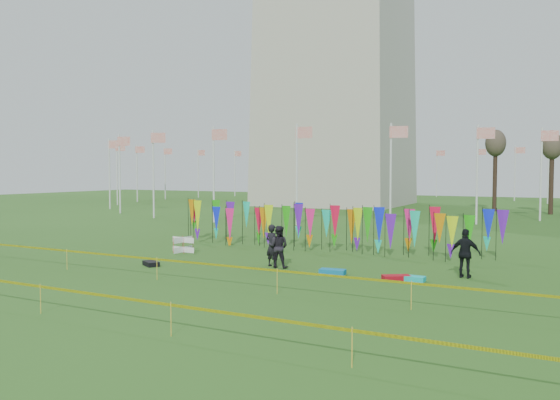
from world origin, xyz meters
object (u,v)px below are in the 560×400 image
at_px(person_left, 272,245).
at_px(kite_bag_red, 396,278).
at_px(person_mid, 279,247).
at_px(person_right, 466,253).
at_px(kite_bag_black, 151,264).
at_px(kite_bag_teal, 411,278).
at_px(box_kite, 183,245).
at_px(kite_bag_turquoise, 333,272).

distance_m(person_left, kite_bag_red, 5.86).
height_order(person_mid, person_right, person_right).
xyz_separation_m(person_mid, kite_bag_black, (-5.34, -2.22, -0.83)).
bearing_deg(kite_bag_black, person_right, 15.36).
bearing_deg(kite_bag_teal, box_kite, 171.19).
bearing_deg(kite_bag_red, kite_bag_black, -170.16).
bearing_deg(kite_bag_teal, kite_bag_black, -169.90).
height_order(kite_bag_red, kite_bag_teal, kite_bag_red).
relative_size(person_mid, kite_bag_red, 1.73).
height_order(person_right, kite_bag_turquoise, person_right).
distance_m(person_left, person_mid, 0.41).
distance_m(box_kite, kite_bag_black, 4.14).
distance_m(person_right, kite_bag_black, 13.57).
relative_size(box_kite, kite_bag_red, 0.76).
bearing_deg(kite_bag_teal, person_right, 41.74).
relative_size(box_kite, kite_bag_black, 0.93).
xyz_separation_m(person_mid, person_right, (7.71, 1.37, 0.05)).
bearing_deg(kite_bag_black, kite_bag_red, 9.84).
height_order(person_left, kite_bag_black, person_left).
xyz_separation_m(person_mid, kite_bag_turquoise, (2.71, -0.36, -0.83)).
distance_m(person_right, kite_bag_red, 3.03).
relative_size(person_left, kite_bag_teal, 1.86).
bearing_deg(person_left, box_kite, 0.72).
bearing_deg(kite_bag_red, person_left, 175.20).
bearing_deg(person_left, person_right, -156.03).
distance_m(kite_bag_turquoise, kite_bag_teal, 3.24).
height_order(box_kite, kite_bag_black, box_kite).
distance_m(kite_bag_turquoise, kite_bag_black, 8.26).
xyz_separation_m(box_kite, kite_bag_teal, (12.50, -1.94, -0.31)).
xyz_separation_m(person_right, kite_bag_black, (-13.06, -3.59, -0.88)).
bearing_deg(person_right, kite_bag_teal, 46.21).
bearing_deg(person_left, kite_bag_turquoise, -173.60).
relative_size(person_left, kite_bag_turquoise, 1.80).
xyz_separation_m(kite_bag_turquoise, kite_bag_teal, (3.24, 0.15, -0.01)).
bearing_deg(person_right, person_mid, 14.52).
xyz_separation_m(person_mid, kite_bag_teal, (5.95, -0.21, -0.84)).
xyz_separation_m(kite_bag_red, kite_bag_black, (-10.74, -1.86, 0.00)).
xyz_separation_m(box_kite, kite_bag_turquoise, (9.26, -2.08, -0.31)).
bearing_deg(kite_bag_teal, kite_bag_red, -165.01).
bearing_deg(box_kite, kite_bag_teal, -8.81).
relative_size(person_mid, person_right, 0.95).
relative_size(person_left, kite_bag_black, 2.14).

